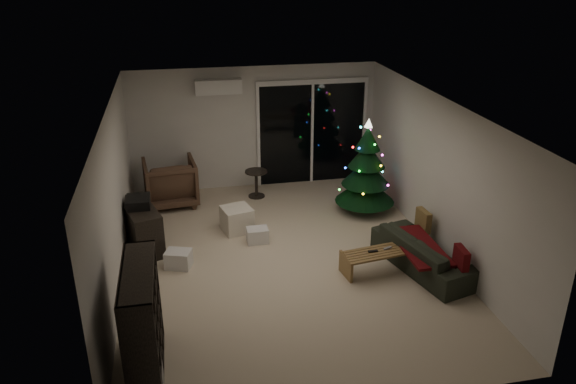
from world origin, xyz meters
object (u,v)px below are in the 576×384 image
at_px(armchair, 170,182).
at_px(coffee_table, 382,262).
at_px(bookshelf, 128,325).
at_px(christmas_tree, 366,166).
at_px(media_cabinet, 141,227).
at_px(sofa, 424,253).

bearing_deg(armchair, coffee_table, 127.85).
height_order(bookshelf, armchair, bookshelf).
distance_m(armchair, christmas_tree, 3.76).
distance_m(media_cabinet, coffee_table, 3.95).
height_order(bookshelf, coffee_table, bookshelf).
xyz_separation_m(bookshelf, coffee_table, (3.61, 1.57, -0.50)).
relative_size(coffee_table, christmas_tree, 0.66).
distance_m(bookshelf, armchair, 4.86).
xyz_separation_m(bookshelf, sofa, (4.30, 1.56, -0.41)).
relative_size(bookshelf, christmas_tree, 0.76).
bearing_deg(bookshelf, media_cabinet, 77.16).
height_order(armchair, coffee_table, armchair).
xyz_separation_m(armchair, sofa, (3.80, -3.27, -0.18)).
height_order(media_cabinet, christmas_tree, christmas_tree).
distance_m(bookshelf, coffee_table, 3.97).
xyz_separation_m(bookshelf, armchair, (0.50, 4.83, -0.23)).
relative_size(media_cabinet, christmas_tree, 0.65).
bearing_deg(coffee_table, bookshelf, -164.99).
bearing_deg(armchair, bookshelf, 78.28).
bearing_deg(media_cabinet, christmas_tree, -8.32).
relative_size(media_cabinet, armchair, 1.19).
height_order(coffee_table, christmas_tree, christmas_tree).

